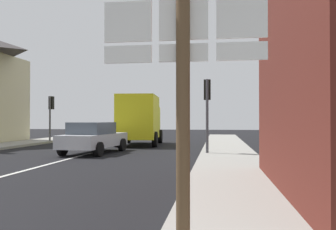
# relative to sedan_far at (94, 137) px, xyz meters

# --- Properties ---
(ground_plane) EXTENTS (80.00, 80.00, 0.00)m
(ground_plane) POSITION_rel_sedan_far_xyz_m (-0.17, -1.90, -0.76)
(ground_plane) COLOR black
(sidewalk_right) EXTENTS (2.44, 44.00, 0.14)m
(sidewalk_right) POSITION_rel_sedan_far_xyz_m (6.27, -3.90, -0.69)
(sidewalk_right) COLOR gray
(sidewalk_right) RESTS_ON ground
(lane_centre_stripe) EXTENTS (0.16, 12.00, 0.01)m
(lane_centre_stripe) POSITION_rel_sedan_far_xyz_m (-0.17, -5.90, -0.75)
(lane_centre_stripe) COLOR silver
(lane_centre_stripe) RESTS_ON ground
(sedan_far) EXTENTS (2.29, 4.35, 1.47)m
(sedan_far) POSITION_rel_sedan_far_xyz_m (0.00, 0.00, 0.00)
(sedan_far) COLOR #B7BABF
(sedan_far) RESTS_ON ground
(delivery_truck) EXTENTS (2.81, 5.15, 3.05)m
(delivery_truck) POSITION_rel_sedan_far_xyz_m (0.99, 5.37, 0.89)
(delivery_truck) COLOR yellow
(delivery_truck) RESTS_ON ground
(route_sign_post) EXTENTS (1.66, 0.14, 3.20)m
(route_sign_post) POSITION_rel_sedan_far_xyz_m (5.46, -12.06, 1.24)
(route_sign_post) COLOR brown
(route_sign_post) RESTS_ON ground
(traffic_light_far_left) EXTENTS (0.30, 0.49, 3.22)m
(traffic_light_far_left) POSITION_rel_sedan_far_xyz_m (-5.68, 6.86, 1.62)
(traffic_light_far_left) COLOR #47474C
(traffic_light_far_left) RESTS_ON ground
(traffic_light_near_right) EXTENTS (0.30, 0.49, 3.37)m
(traffic_light_near_right) POSITION_rel_sedan_far_xyz_m (5.35, -0.24, 1.74)
(traffic_light_near_right) COLOR #47474C
(traffic_light_near_right) RESTS_ON ground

